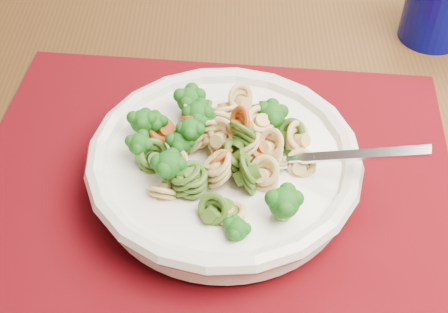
# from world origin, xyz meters

# --- Properties ---
(dining_table) EXTENTS (1.38, 0.96, 0.76)m
(dining_table) POSITION_xyz_m (-0.38, -0.08, 0.65)
(dining_table) COLOR #482D14
(dining_table) RESTS_ON ground
(placemat) EXTENTS (0.47, 0.37, 0.00)m
(placemat) POSITION_xyz_m (-0.45, -0.15, 0.77)
(placemat) COLOR #590310
(placemat) RESTS_ON dining_table
(pasta_bowl) EXTENTS (0.26, 0.26, 0.05)m
(pasta_bowl) POSITION_xyz_m (-0.43, -0.16, 0.80)
(pasta_bowl) COLOR white
(pasta_bowl) RESTS_ON placemat
(pasta_broccoli_heap) EXTENTS (0.22, 0.22, 0.06)m
(pasta_broccoli_heap) POSITION_xyz_m (-0.43, -0.16, 0.81)
(pasta_broccoli_heap) COLOR #D6B76A
(pasta_broccoli_heap) RESTS_ON pasta_bowl
(fork) EXTENTS (0.18, 0.05, 0.08)m
(fork) POSITION_xyz_m (-0.39, -0.16, 0.81)
(fork) COLOR silver
(fork) RESTS_ON pasta_bowl
(tumbler) EXTENTS (0.08, 0.08, 0.10)m
(tumbler) POSITION_xyz_m (-0.21, 0.12, 0.81)
(tumbler) COLOR #04075A
(tumbler) RESTS_ON dining_table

